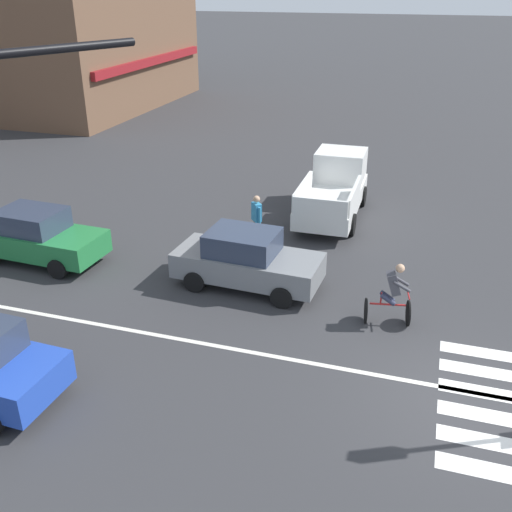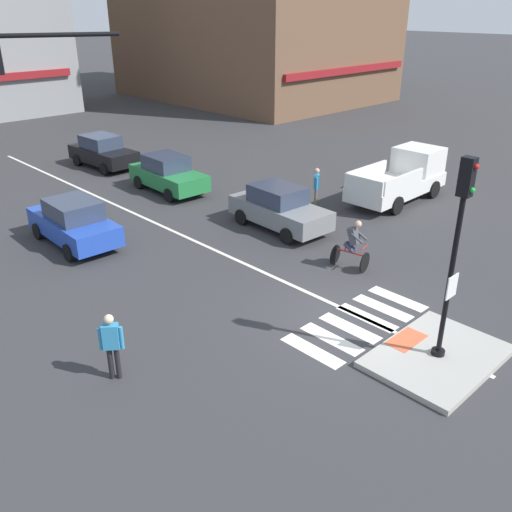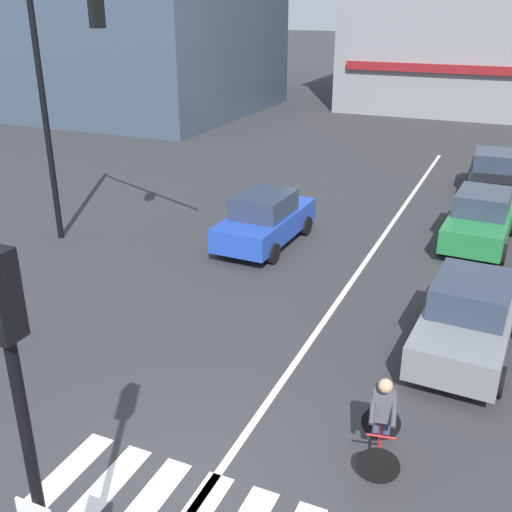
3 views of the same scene
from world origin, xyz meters
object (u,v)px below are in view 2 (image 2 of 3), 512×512
at_px(signal_pole, 456,243).
at_px(car_grey_eastbound_mid, 279,208).
at_px(car_blue_westbound_far, 74,222).
at_px(pedestrian_waiting_far_side, 316,184).
at_px(pickup_truck_white_cross_right, 403,177).
at_px(pedestrian_at_curb_left, 111,342).
at_px(car_black_eastbound_distant, 103,152).
at_px(car_green_eastbound_far, 168,174).
at_px(cyclist, 353,244).

bearing_deg(signal_pole, car_grey_eastbound_mid, 68.35).
xyz_separation_m(car_blue_westbound_far, pedestrian_waiting_far_side, (9.12, -3.40, 0.17)).
relative_size(car_grey_eastbound_mid, pickup_truck_white_cross_right, 0.82).
xyz_separation_m(signal_pole, car_blue_westbound_far, (-2.87, 12.58, -2.24)).
bearing_deg(pedestrian_at_curb_left, pickup_truck_white_cross_right, 9.07).
relative_size(signal_pole, car_black_eastbound_distant, 1.15).
relative_size(car_green_eastbound_far, car_grey_eastbound_mid, 1.00).
bearing_deg(signal_pole, pedestrian_waiting_far_side, 55.76).
relative_size(signal_pole, car_green_eastbound_far, 1.16).
bearing_deg(pedestrian_waiting_far_side, cyclist, -128.46).
xyz_separation_m(car_grey_eastbound_mid, cyclist, (-0.86, -4.07, 0.06)).
bearing_deg(car_grey_eastbound_mid, signal_pole, -111.65).
relative_size(car_black_eastbound_distant, pickup_truck_white_cross_right, 0.82).
bearing_deg(cyclist, car_black_eastbound_distant, 88.31).
bearing_deg(car_black_eastbound_distant, car_grey_eastbound_mid, -88.24).
bearing_deg(car_blue_westbound_far, pickup_truck_white_cross_right, -22.76).
bearing_deg(car_green_eastbound_far, car_grey_eastbound_mid, -87.07).
xyz_separation_m(car_black_eastbound_distant, car_grey_eastbound_mid, (0.38, -12.32, 0.00)).
distance_m(car_green_eastbound_far, pickup_truck_white_cross_right, 10.41).
height_order(car_grey_eastbound_mid, pickup_truck_white_cross_right, pickup_truck_white_cross_right).
height_order(car_blue_westbound_far, pedestrian_waiting_far_side, pedestrian_waiting_far_side).
bearing_deg(car_black_eastbound_distant, pedestrian_waiting_far_side, -74.66).
xyz_separation_m(car_green_eastbound_far, car_grey_eastbound_mid, (0.34, -6.64, 0.00)).
bearing_deg(pedestrian_waiting_far_side, pickup_truck_white_cross_right, -28.40).
distance_m(car_grey_eastbound_mid, pedestrian_at_curb_left, 10.13).
relative_size(signal_pole, pedestrian_at_curb_left, 2.89).
relative_size(car_green_eastbound_far, pedestrian_waiting_far_side, 2.50).
xyz_separation_m(car_blue_westbound_far, car_black_eastbound_distant, (5.90, 8.33, 0.00)).
bearing_deg(signal_pole, pickup_truck_white_cross_right, 36.64).
xyz_separation_m(signal_pole, pickup_truck_white_cross_right, (9.78, 7.27, -2.07)).
bearing_deg(signal_pole, cyclist, 60.59).
bearing_deg(car_blue_westbound_far, signal_pole, -77.14).
bearing_deg(car_black_eastbound_distant, pickup_truck_white_cross_right, -63.67).
distance_m(pickup_truck_white_cross_right, cyclist, 7.74).
bearing_deg(pickup_truck_white_cross_right, pedestrian_at_curb_left, -170.93).
bearing_deg(car_black_eastbound_distant, car_green_eastbound_far, -89.61).
distance_m(signal_pole, car_blue_westbound_far, 13.10).
xyz_separation_m(car_green_eastbound_far, car_black_eastbound_distant, (-0.04, 5.68, 0.00)).
height_order(car_grey_eastbound_mid, pedestrian_waiting_far_side, pedestrian_waiting_far_side).
xyz_separation_m(signal_pole, cyclist, (2.55, 4.52, -2.18)).
relative_size(car_blue_westbound_far, pedestrian_waiting_far_side, 2.49).
distance_m(car_blue_westbound_far, pedestrian_at_curb_left, 8.41).
bearing_deg(car_blue_westbound_far, car_grey_eastbound_mid, -32.44).
height_order(signal_pole, pedestrian_at_curb_left, signal_pole).
xyz_separation_m(car_black_eastbound_distant, pickup_truck_white_cross_right, (6.75, -13.64, 0.17)).
height_order(car_grey_eastbound_mid, cyclist, cyclist).
bearing_deg(cyclist, pedestrian_at_curb_left, 178.39).
height_order(car_green_eastbound_far, pickup_truck_white_cross_right, pickup_truck_white_cross_right).
bearing_deg(pickup_truck_white_cross_right, signal_pole, -143.36).
bearing_deg(signal_pole, car_blue_westbound_far, 102.86).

